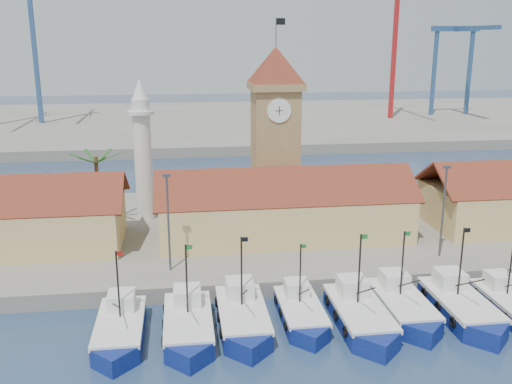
{
  "coord_description": "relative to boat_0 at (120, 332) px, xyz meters",
  "views": [
    {
      "loc": [
        -10.66,
        -37.25,
        22.03
      ],
      "look_at": [
        -3.26,
        18.0,
        6.98
      ],
      "focal_mm": 40.0,
      "sensor_mm": 36.0,
      "label": 1
    }
  ],
  "objects": [
    {
      "name": "crane_red_right",
      "position": [
        59.34,
        101.11,
        25.28
      ],
      "size": [
        1.0,
        33.93,
        43.11
      ],
      "color": "#B11B1D",
      "rests_on": "terminal"
    },
    {
      "name": "hall_center",
      "position": [
        15.69,
        17.67,
        3.24
      ],
      "size": [
        27.04,
        10.13,
        7.61
      ],
      "color": "#DDB579",
      "rests_on": "quay"
    },
    {
      "name": "boat_5",
      "position": [
        22.61,
        0.81,
        0.02
      ],
      "size": [
        3.61,
        9.89,
        7.48
      ],
      "color": "navy",
      "rests_on": "ground"
    },
    {
      "name": "terminal",
      "position": [
        15.69,
        107.67,
        0.25
      ],
      "size": [
        240.0,
        80.0,
        2.0
      ],
      "primitive_type": "cube",
      "color": "gray",
      "rests_on": "ground"
    },
    {
      "name": "boat_7",
      "position": [
        31.6,
        0.03,
        -0.04
      ],
      "size": [
        3.34,
        9.15,
        6.92
      ],
      "color": "navy",
      "rests_on": "ground"
    },
    {
      "name": "lamp_posts",
      "position": [
        16.19,
        9.67,
        5.73
      ],
      "size": [
        80.7,
        0.25,
        9.03
      ],
      "color": "#3F3F44",
      "rests_on": "quay"
    },
    {
      "name": "crane_blue_near",
      "position": [
        -28.67,
        104.67,
        23.68
      ],
      "size": [
        1.0,
        29.56,
        40.86
      ],
      "color": "#2A4F82",
      "rests_on": "terminal"
    },
    {
      "name": "boat_3",
      "position": [
        14.14,
        0.99,
        -0.05
      ],
      "size": [
        3.25,
        8.9,
        6.73
      ],
      "color": "navy",
      "rests_on": "ground"
    },
    {
      "name": "clock_tower",
      "position": [
        15.69,
        23.67,
        11.21
      ],
      "size": [
        5.8,
        5.8,
        22.7
      ],
      "color": "#9E8751",
      "rests_on": "quay"
    },
    {
      "name": "boat_6",
      "position": [
        27.23,
        -0.04,
        0.06
      ],
      "size": [
        3.79,
        10.39,
        7.86
      ],
      "color": "navy",
      "rests_on": "ground"
    },
    {
      "name": "boat_0",
      "position": [
        0.0,
        0.0,
        0.0
      ],
      "size": [
        3.5,
        9.6,
        7.26
      ],
      "color": "navy",
      "rests_on": "ground"
    },
    {
      "name": "minaret",
      "position": [
        0.69,
        25.67,
        8.98
      ],
      "size": [
        3.0,
        3.0,
        16.3
      ],
      "color": "silver",
      "rests_on": "quay"
    },
    {
      "name": "boat_2",
      "position": [
        9.4,
        0.57,
        0.05
      ],
      "size": [
        3.72,
        10.2,
        7.72
      ],
      "color": "navy",
      "rests_on": "ground"
    },
    {
      "name": "quay",
      "position": [
        15.69,
        21.67,
        -0.0
      ],
      "size": [
        140.0,
        32.0,
        1.5
      ],
      "primitive_type": "cube",
      "color": "gray",
      "rests_on": "ground"
    },
    {
      "name": "ground",
      "position": [
        15.69,
        -2.33,
        -0.75
      ],
      "size": [
        400.0,
        400.0,
        0.0
      ],
      "primitive_type": "plane",
      "color": "navy",
      "rests_on": "ground"
    },
    {
      "name": "boat_1",
      "position": [
        5.12,
        -0.11,
        0.03
      ],
      "size": [
        3.64,
        9.98,
        7.55
      ],
      "color": "navy",
      "rests_on": "ground"
    },
    {
      "name": "boat_4",
      "position": [
        18.61,
        -0.37,
        0.06
      ],
      "size": [
        3.78,
        10.36,
        7.84
      ],
      "color": "navy",
      "rests_on": "ground"
    },
    {
      "name": "gantry",
      "position": [
        77.69,
        104.32,
        19.29
      ],
      "size": [
        13.0,
        22.0,
        23.2
      ],
      "color": "#2A4F82",
      "rests_on": "terminal"
    },
    {
      "name": "palm_tree",
      "position": [
        -4.31,
        23.67,
        5.49
      ],
      "size": [
        5.6,
        5.03,
        8.39
      ],
      "color": "brown",
      "rests_on": "quay"
    }
  ]
}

